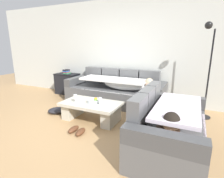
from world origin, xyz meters
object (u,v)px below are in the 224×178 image
at_px(floor_lamp, 207,66).
at_px(couch_near_window, 169,127).
at_px(couch_along_wall, 116,91).
at_px(crumpled_garment, 57,110).
at_px(open_magazine, 104,105).
at_px(pair_of_shoes, 77,130).
at_px(side_cabinet, 67,84).
at_px(wine_glass_near_left, 75,97).
at_px(fruit_bowl, 94,101).
at_px(coffee_table, 91,109).
at_px(book_stack_on_cabinet, 66,72).
at_px(wine_glass_near_right, 100,100).

bearing_deg(floor_lamp, couch_near_window, -107.80).
relative_size(couch_near_window, floor_lamp, 0.90).
height_order(couch_along_wall, crumpled_garment, couch_along_wall).
height_order(open_magazine, floor_lamp, floor_lamp).
bearing_deg(pair_of_shoes, side_cabinet, 132.14).
bearing_deg(wine_glass_near_left, fruit_bowl, 21.61).
distance_m(open_magazine, crumpled_garment, 1.28).
height_order(coffee_table, open_magazine, open_magazine).
distance_m(open_magazine, floor_lamp, 2.21).
height_order(couch_near_window, book_stack_on_cabinet, couch_near_window).
xyz_separation_m(coffee_table, wine_glass_near_right, (0.27, -0.10, 0.26)).
bearing_deg(side_cabinet, fruit_bowl, -37.44).
bearing_deg(fruit_bowl, wine_glass_near_right, -30.77).
height_order(wine_glass_near_right, crumpled_garment, wine_glass_near_right).
relative_size(open_magazine, side_cabinet, 0.39).
relative_size(couch_near_window, pair_of_shoes, 5.69).
bearing_deg(wine_glass_near_left, floor_lamp, 27.53).
bearing_deg(open_magazine, wine_glass_near_left, -152.88).
relative_size(coffee_table, wine_glass_near_right, 7.23).
distance_m(couch_along_wall, book_stack_on_cabinet, 1.86).
bearing_deg(crumpled_garment, floor_lamp, 20.45).
relative_size(couch_near_window, book_stack_on_cabinet, 8.70).
bearing_deg(wine_glass_near_right, open_magazine, 48.88).
xyz_separation_m(fruit_bowl, open_magazine, (0.25, -0.06, -0.03)).
bearing_deg(side_cabinet, book_stack_on_cabinet, 161.77).
bearing_deg(side_cabinet, open_magazine, -35.14).
bearing_deg(wine_glass_near_left, open_magazine, 7.74).
relative_size(coffee_table, floor_lamp, 0.62).
height_order(coffee_table, fruit_bowl, fruit_bowl).
height_order(couch_along_wall, pair_of_shoes, couch_along_wall).
relative_size(coffee_table, open_magazine, 4.29).
bearing_deg(crumpled_garment, side_cabinet, 120.40).
height_order(couch_along_wall, couch_near_window, same).
xyz_separation_m(wine_glass_near_right, crumpled_garment, (-1.19, 0.09, -0.44)).
xyz_separation_m(couch_near_window, crumpled_garment, (-2.51, 0.35, -0.27)).
relative_size(wine_glass_near_left, book_stack_on_cabinet, 0.83).
relative_size(coffee_table, book_stack_on_cabinet, 5.98).
distance_m(couch_along_wall, coffee_table, 1.19).
distance_m(wine_glass_near_left, open_magazine, 0.63).
bearing_deg(couch_near_window, book_stack_on_cabinet, 62.02).
bearing_deg(couch_along_wall, open_magazine, -77.27).
xyz_separation_m(couch_along_wall, pair_of_shoes, (0.03, -1.79, -0.28)).
xyz_separation_m(couch_near_window, coffee_table, (-1.59, 0.37, -0.10)).
height_order(coffee_table, wine_glass_near_left, wine_glass_near_left).
bearing_deg(couch_along_wall, fruit_bowl, -88.44).
distance_m(couch_along_wall, wine_glass_near_right, 1.32).
height_order(book_stack_on_cabinet, crumpled_garment, book_stack_on_cabinet).
relative_size(couch_along_wall, side_cabinet, 3.55).
xyz_separation_m(fruit_bowl, wine_glass_near_right, (0.20, -0.12, 0.08)).
distance_m(couch_along_wall, couch_near_window, 2.20).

